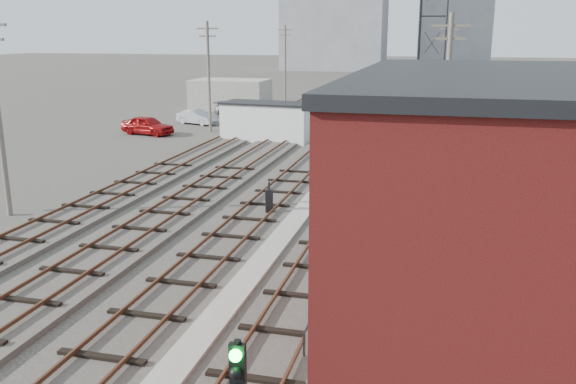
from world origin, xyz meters
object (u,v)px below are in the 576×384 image
(car_silver, at_px, (197,117))
(site_trailer, at_px, (268,121))
(car_red, at_px, (148,125))
(car_grey, at_px, (239,110))
(switch_stand, at_px, (269,201))

(car_silver, bearing_deg, site_trailer, -109.72)
(car_red, bearing_deg, car_grey, -6.20)
(car_red, relative_size, car_grey, 0.87)
(site_trailer, height_order, car_red, site_trailer)
(site_trailer, height_order, car_grey, site_trailer)
(switch_stand, relative_size, site_trailer, 0.20)
(switch_stand, distance_m, car_red, 25.19)
(car_red, bearing_deg, switch_stand, -128.47)
(switch_stand, height_order, car_silver, switch_stand)
(car_red, bearing_deg, car_silver, -2.27)
(site_trailer, relative_size, car_silver, 1.85)
(switch_stand, bearing_deg, site_trailer, 87.17)
(car_silver, distance_m, car_grey, 5.74)
(car_red, relative_size, car_silver, 1.14)
(car_silver, xyz_separation_m, car_grey, (2.25, 5.28, 0.11))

